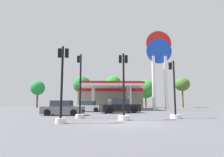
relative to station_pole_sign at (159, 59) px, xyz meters
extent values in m
plane|color=#56565B|center=(-7.45, -17.91, -8.21)|extent=(90.00, 90.00, 0.00)
cube|color=gray|center=(-7.74, 7.06, -6.30)|extent=(11.60, 6.33, 3.82)
cube|color=red|center=(-7.74, 3.85, -4.74)|extent=(11.60, 0.12, 0.60)
cube|color=white|center=(-7.74, 0.61, -4.38)|extent=(9.48, 5.97, 0.35)
cube|color=red|center=(-7.74, 0.61, -4.06)|extent=(9.58, 6.07, 0.30)
cylinder|color=silver|center=(-10.58, -1.03, -6.38)|extent=(0.32, 0.32, 3.65)
cylinder|color=silver|center=(-4.89, -1.03, -6.38)|extent=(0.32, 0.32, 3.65)
cylinder|color=silver|center=(-10.58, 2.25, -6.38)|extent=(0.32, 0.32, 3.65)
cylinder|color=silver|center=(-4.89, 2.25, -6.38)|extent=(0.32, 0.32, 3.65)
cube|color=#4C4C51|center=(-7.74, 0.61, -7.66)|extent=(0.90, 0.60, 1.10)
cube|color=white|center=(-0.99, -0.01, -3.91)|extent=(0.40, 0.56, 8.59)
cube|color=white|center=(0.99, -0.01, -3.91)|extent=(0.40, 0.56, 8.59)
cylinder|color=blue|center=(0.00, -0.01, 1.31)|extent=(4.14, 0.22, 4.14)
cylinder|color=red|center=(0.00, 0.01, 2.56)|extent=(4.14, 0.22, 4.14)
cube|color=white|center=(0.00, 0.05, 1.94)|extent=(3.81, 0.08, 0.75)
cylinder|color=black|center=(-9.56, -3.81, -7.92)|extent=(0.62, 0.32, 0.59)
cylinder|color=black|center=(-9.90, -5.37, -7.92)|extent=(0.62, 0.32, 0.59)
cylinder|color=black|center=(-11.91, -3.30, -7.92)|extent=(0.62, 0.32, 0.59)
cylinder|color=black|center=(-12.25, -4.86, -7.92)|extent=(0.62, 0.32, 0.59)
cube|color=#B2B2BA|center=(-10.90, -4.33, -7.72)|extent=(4.13, 2.41, 0.70)
cube|color=#2D3842|center=(-11.04, -4.31, -7.11)|extent=(2.11, 1.80, 0.59)
cube|color=black|center=(-9.05, -4.74, -7.82)|extent=(0.44, 1.53, 0.22)
cylinder|color=black|center=(-5.88, -5.95, -7.86)|extent=(0.73, 0.40, 0.70)
cylinder|color=black|center=(-5.44, -7.76, -7.86)|extent=(0.73, 0.40, 0.70)
cylinder|color=black|center=(-8.63, -6.62, -7.86)|extent=(0.73, 0.40, 0.70)
cylinder|color=black|center=(-8.19, -8.43, -7.86)|extent=(0.73, 0.40, 0.70)
cube|color=black|center=(-7.03, -7.19, -7.64)|extent=(4.89, 2.94, 0.83)
cube|color=#2D3842|center=(-7.19, -7.23, -6.92)|extent=(2.51, 2.16, 0.70)
cube|color=black|center=(-4.86, -6.66, -7.75)|extent=(0.56, 1.80, 0.26)
cylinder|color=black|center=(-11.55, -10.15, -7.91)|extent=(0.61, 0.25, 0.60)
cylinder|color=black|center=(-11.67, -11.76, -7.91)|extent=(0.61, 0.25, 0.60)
cylinder|color=black|center=(-13.99, -9.97, -7.91)|extent=(0.61, 0.25, 0.60)
cylinder|color=black|center=(-14.11, -11.58, -7.91)|extent=(0.61, 0.25, 0.60)
cube|color=slate|center=(-12.83, -10.86, -7.71)|extent=(4.06, 1.93, 0.71)
cube|color=#2D3842|center=(-12.97, -10.85, -7.09)|extent=(1.98, 1.60, 0.60)
cube|color=black|center=(-10.90, -11.00, -7.82)|extent=(0.23, 1.58, 0.23)
cylinder|color=silver|center=(-7.46, -15.99, -8.04)|extent=(0.80, 0.80, 0.34)
cylinder|color=black|center=(-7.46, -15.99, -5.63)|extent=(0.14, 0.14, 4.49)
cube|color=black|center=(-7.68, -15.83, -3.77)|extent=(0.21, 0.20, 0.57)
sphere|color=red|center=(-7.68, -15.71, -3.59)|extent=(0.15, 0.15, 0.15)
sphere|color=#D89E0C|center=(-7.68, -15.71, -3.77)|extent=(0.15, 0.15, 0.15)
sphere|color=green|center=(-7.68, -15.71, -3.95)|extent=(0.15, 0.15, 0.15)
cube|color=black|center=(-7.24, -15.83, -3.77)|extent=(0.21, 0.20, 0.57)
sphere|color=red|center=(-7.24, -15.71, -3.59)|extent=(0.15, 0.15, 0.15)
sphere|color=#D89E0C|center=(-7.24, -15.71, -3.77)|extent=(0.15, 0.15, 0.15)
sphere|color=green|center=(-7.24, -15.71, -3.95)|extent=(0.15, 0.15, 0.15)
cylinder|color=silver|center=(-11.46, -17.81, -8.06)|extent=(0.63, 0.63, 0.31)
cylinder|color=black|center=(-11.46, -17.81, -5.68)|extent=(0.14, 0.14, 4.45)
cube|color=black|center=(-11.68, -17.65, -3.84)|extent=(0.21, 0.20, 0.57)
sphere|color=red|center=(-11.68, -17.53, -3.66)|extent=(0.15, 0.15, 0.15)
sphere|color=#D89E0C|center=(-11.68, -17.53, -3.84)|extent=(0.15, 0.15, 0.15)
sphere|color=green|center=(-11.68, -17.53, -4.02)|extent=(0.15, 0.15, 0.15)
cube|color=black|center=(-11.24, -17.65, -3.84)|extent=(0.21, 0.20, 0.57)
sphere|color=red|center=(-11.24, -17.53, -3.66)|extent=(0.15, 0.15, 0.15)
sphere|color=#D89E0C|center=(-11.24, -17.53, -3.84)|extent=(0.15, 0.15, 0.15)
sphere|color=green|center=(-11.24, -17.53, -4.02)|extent=(0.15, 0.15, 0.15)
cylinder|color=silver|center=(-10.80, -14.12, -8.06)|extent=(0.68, 0.68, 0.30)
cylinder|color=black|center=(-10.80, -14.12, -5.45)|extent=(0.14, 0.14, 4.91)
cube|color=black|center=(-11.02, -13.96, -3.38)|extent=(0.21, 0.20, 0.57)
sphere|color=red|center=(-11.02, -13.84, -3.20)|extent=(0.15, 0.15, 0.15)
sphere|color=#D89E0C|center=(-11.02, -13.84, -3.38)|extent=(0.15, 0.15, 0.15)
sphere|color=green|center=(-11.02, -13.84, -3.56)|extent=(0.15, 0.15, 0.15)
cylinder|color=silver|center=(-3.24, -14.66, -8.07)|extent=(0.84, 0.84, 0.29)
cylinder|color=black|center=(-3.24, -14.66, -5.77)|extent=(0.14, 0.14, 4.30)
cube|color=black|center=(-3.46, -14.50, -4.01)|extent=(0.21, 0.20, 0.57)
sphere|color=red|center=(-3.46, -14.37, -3.83)|extent=(0.15, 0.15, 0.15)
sphere|color=#D89E0C|center=(-3.46, -14.37, -4.01)|extent=(0.15, 0.15, 0.15)
sphere|color=green|center=(-3.46, -14.37, -4.19)|extent=(0.15, 0.15, 0.15)
cylinder|color=brown|center=(-23.70, 12.97, -6.61)|extent=(0.37, 0.37, 3.19)
ellipsoid|color=#228339|center=(-23.70, 12.97, -3.86)|extent=(3.08, 3.08, 3.16)
cylinder|color=brown|center=(-13.97, 13.34, -6.39)|extent=(0.32, 0.32, 3.65)
ellipsoid|color=#257B31|center=(-13.97, 13.34, -3.08)|extent=(3.95, 3.95, 3.83)
cylinder|color=brown|center=(-6.80, 12.30, -6.32)|extent=(0.25, 0.25, 3.79)
ellipsoid|color=#238F27|center=(-6.80, 12.30, -3.07)|extent=(3.60, 3.60, 3.74)
cylinder|color=brown|center=(0.95, 14.79, -6.91)|extent=(0.34, 0.34, 2.61)
ellipsoid|color=#3A8C35|center=(0.95, 14.79, -3.92)|extent=(4.48, 4.48, 4.35)
cylinder|color=brown|center=(8.65, 11.97, -6.23)|extent=(0.31, 0.31, 3.95)
ellipsoid|color=#416828|center=(8.65, 11.97, -3.02)|extent=(3.31, 3.31, 3.00)
camera|label=1|loc=(-8.84, -29.43, -6.91)|focal=30.13mm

